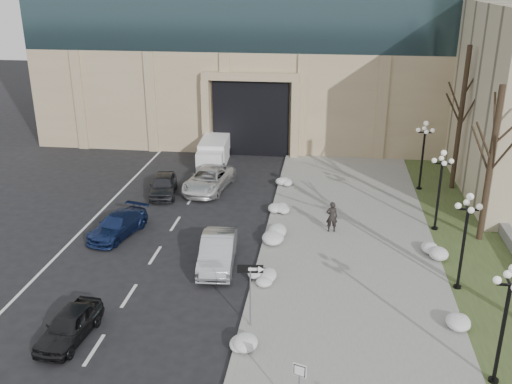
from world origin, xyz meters
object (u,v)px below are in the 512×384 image
one_way_sign (255,277)px  lamppost_c (441,180)px  pedestrian (332,217)px  keep_sign (299,379)px  car_c (118,225)px  car_a (69,325)px  car_d (208,180)px  car_b (218,252)px  lamppost_a (506,309)px  lamppost_b (466,229)px  box_truck (214,152)px  car_e (163,185)px  lamppost_d (424,146)px

one_way_sign → lamppost_c: (8.83, 10.73, 0.68)m
pedestrian → keep_sign: (-0.95, -14.46, 0.55)m
car_c → pedestrian: pedestrian is taller
car_a → car_d: car_d is taller
car_b → keep_sign: 10.97m
lamppost_c → car_c: bearing=-170.5°
car_a → lamppost_a: (16.01, -0.59, 2.46)m
one_way_sign → keep_sign: one_way_sign is taller
one_way_sign → keep_sign: size_ratio=1.37×
car_c → lamppost_b: lamppost_b is taller
car_c → car_d: size_ratio=0.82×
lamppost_a → lamppost_c: same height
pedestrian → lamppost_a: lamppost_a is taller
box_truck → lamppost_c: size_ratio=1.22×
car_a → car_e: size_ratio=0.90×
car_b → lamppost_b: lamppost_b is taller
car_c → pedestrian: bearing=23.3°
lamppost_c → car_d: bearing=161.3°
car_a → car_b: 8.21m
car_e → lamppost_c: 17.28m
car_a → car_e: car_e is taller
car_d → keep_sign: keep_sign is taller
car_c → car_d: car_d is taller
car_b → pedestrian: size_ratio=2.62×
box_truck → lamppost_d: size_ratio=1.22×
car_b → car_e: car_b is taller
keep_sign → lamppost_a: size_ratio=0.44×
car_b → lamppost_d: (11.37, 12.14, 2.31)m
one_way_sign → car_e: bearing=112.3°
car_e → one_way_sign: 16.33m
car_e → lamppost_a: (16.76, -16.45, 2.39)m
lamppost_b → lamppost_c: same height
keep_sign → lamppost_b: (6.76, 9.07, 1.52)m
car_d → one_way_sign: bearing=-64.2°
car_d → lamppost_c: 14.99m
car_a → car_c: size_ratio=0.85×
lamppost_b → lamppost_c: (0.00, 6.50, 0.00)m
car_c → car_e: 6.42m
box_truck → lamppost_b: bearing=-52.6°
car_a → lamppost_d: lamppost_d is taller
lamppost_c → lamppost_a: bearing=-90.0°
car_c → lamppost_a: (17.52, -10.08, 2.45)m
pedestrian → one_way_sign: size_ratio=0.61×
car_c → lamppost_a: 20.36m
car_d → keep_sign: size_ratio=2.49×
car_e → pedestrian: pedestrian is taller
car_b → one_way_sign: size_ratio=1.60×
car_b → lamppost_c: (11.37, 5.64, 2.31)m
one_way_sign → lamppost_a: (8.83, -2.27, 0.68)m
car_e → box_truck: 7.38m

